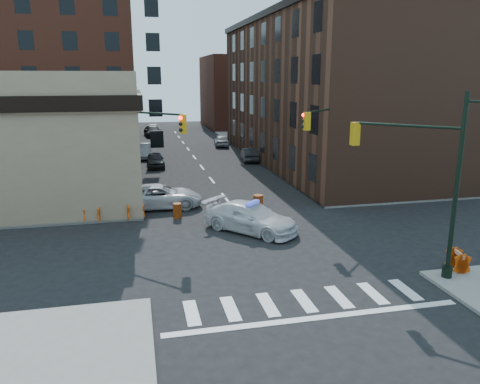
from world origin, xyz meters
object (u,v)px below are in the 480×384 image
police_car (251,218)px  barricade_se_a (458,261)px  barricade_nw_a (135,211)px  parked_car_wnear (155,160)px  pedestrian_b (66,208)px  pedestrian_a (97,202)px  parked_car_enear (249,154)px  pickup (160,196)px  parked_car_wfar (143,151)px  barrel_road (258,203)px  barrel_bank (177,211)px

police_car → barricade_se_a: size_ratio=4.94×
barricade_nw_a → parked_car_wnear: bearing=71.0°
police_car → pedestrian_b: 11.31m
police_car → pedestrian_a: pedestrian_a is taller
barricade_se_a → parked_car_enear: bearing=18.0°
police_car → barricade_se_a: bearing=-87.7°
parked_car_enear → barricade_nw_a: size_ratio=3.46×
police_car → pickup: 7.88m
barricade_nw_a → parked_car_wfar: bearing=75.3°
parked_car_enear → barrel_road: parked_car_enear is taller
pickup → barricade_nw_a: bearing=147.3°
parked_car_wnear → pedestrian_a: 16.52m
barricade_se_a → parked_car_wfar: bearing=34.4°
parked_car_wfar → barricade_nw_a: bearing=-87.9°
pickup → pedestrian_a: bearing=105.6°
pedestrian_a → barrel_bank: (4.94, -1.56, -0.47)m
police_car → parked_car_enear: (5.37, 22.32, -0.13)m
barricade_se_a → parked_car_wnear: bearing=36.4°
pickup → barricade_se_a: size_ratio=4.97×
parked_car_wnear → police_car: bearing=-78.0°
parked_car_wfar → barrel_road: 23.96m
barrel_bank → pedestrian_a: bearing=162.5°
pickup → barricade_se_a: bearing=-137.4°
parked_car_enear → pedestrian_b: 24.32m
parked_car_enear → pedestrian_a: pedestrian_a is taller
parked_car_wnear → pedestrian_b: pedestrian_b is taller
parked_car_enear → barrel_bank: parked_car_enear is taller
parked_car_wnear → pedestrian_b: bearing=-109.7°
parked_car_wnear → barricade_nw_a: size_ratio=3.41×
pickup → barrel_bank: 2.82m
police_car → parked_car_enear: size_ratio=1.34×
pedestrian_a → parked_car_wfar: bearing=111.4°
parked_car_wnear → pickup: bearing=-91.4°
pedestrian_b → police_car: bearing=-19.0°
barricade_nw_a → police_car: bearing=-41.7°
barricade_nw_a → pedestrian_b: bearing=163.6°
police_car → barricade_se_a: 10.97m
police_car → barricade_nw_a: bearing=107.6°
barricade_se_a → pedestrian_a: bearing=65.6°
parked_car_wnear → parked_car_enear: (9.80, 1.27, -0.01)m
parked_car_wnear → barrel_road: 18.23m
parked_car_enear → barrel_road: (-3.94, -18.53, -0.13)m
pedestrian_a → pickup: bearing=45.4°
pickup → barrel_bank: bearing=-159.7°
barrel_road → barricade_nw_a: size_ratio=0.93×
barrel_road → barricade_nw_a: 7.93m
barrel_bank → pedestrian_b: bearing=176.6°
barrel_road → parked_car_wnear: bearing=108.8°
barricade_nw_a → barrel_bank: bearing=-14.4°
barrel_road → barrel_bank: size_ratio=1.20×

